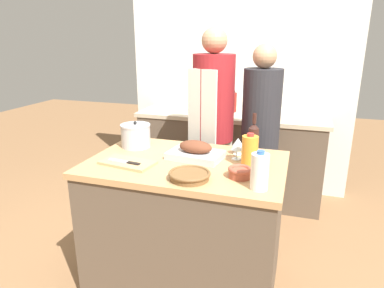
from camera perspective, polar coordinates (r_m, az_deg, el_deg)
ground_plane at (r=2.66m, az=-0.88°, el=-21.60°), size 12.00×12.00×0.00m
kitchen_island at (r=2.40m, az=-0.93°, el=-13.11°), size 1.26×0.83×0.91m
back_counter at (r=3.70m, az=6.35°, el=-1.89°), size 1.94×0.60×0.92m
back_wall at (r=3.86m, az=7.83°, el=11.27°), size 2.44×0.10×2.55m
roasting_pan at (r=2.25m, az=0.58°, el=-1.27°), size 0.37×0.27×0.12m
wicker_basket at (r=1.92m, az=-0.41°, el=-5.22°), size 0.24×0.24×0.05m
cutting_board at (r=2.19m, az=-10.66°, el=-3.08°), size 0.36×0.23×0.02m
stock_pot at (r=2.51m, az=-9.35°, el=1.39°), size 0.22×0.22×0.19m
mixing_bowl at (r=1.96m, az=7.98°, el=-4.64°), size 0.14×0.14×0.06m
juice_jug at (r=2.11m, az=9.60°, el=-1.25°), size 0.10×0.10×0.22m
milk_jug at (r=1.81m, az=11.22°, el=-4.51°), size 0.09×0.09×0.21m
wine_bottle_green at (r=2.38m, az=10.20°, el=1.12°), size 0.07×0.07×0.28m
wine_glass_left at (r=2.24m, az=7.48°, el=-0.38°), size 0.08×0.08×0.12m
wine_glass_right at (r=2.33m, az=7.68°, el=0.23°), size 0.08×0.08×0.12m
knife_chef at (r=2.18m, az=-11.08°, el=-2.94°), size 0.23×0.06×0.01m
stand_mixer at (r=3.53m, az=2.71°, el=7.01°), size 0.18×0.14×0.29m
condiment_bottle_tall at (r=3.64m, az=6.98°, el=6.92°), size 0.07×0.07×0.22m
condiment_bottle_short at (r=3.68m, az=4.44°, el=7.08°), size 0.05×0.05×0.22m
condiment_bottle_extra at (r=3.72m, az=1.60°, el=6.73°), size 0.05×0.05×0.15m
person_cook_aproned at (r=2.88m, az=3.47°, el=3.30°), size 0.35×0.38×1.75m
person_cook_guest at (r=2.90m, az=11.27°, el=1.71°), size 0.31×0.31×1.63m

